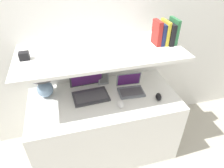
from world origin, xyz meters
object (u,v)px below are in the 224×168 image
Objects in this scene: book_yellow at (165,32)px; book_navy at (161,34)px; laptop_large at (89,90)px; computer_mouse at (121,104)px; router_box at (103,76)px; book_black at (169,33)px; book_green at (173,31)px; table_lamp at (42,77)px; laptop_small at (130,88)px; shelf_gadget at (24,56)px; book_red at (157,33)px; second_mouse at (159,97)px.

book_yellow is 0.04m from book_navy.
laptop_large reaches higher than computer_mouse.
book_black reaches higher than router_box.
book_black is 0.90× the size of book_yellow.
book_green reaches higher than book_yellow.
book_green is (1.18, -0.11, 0.35)m from table_lamp.
book_yellow reaches higher than router_box.
book_black reaches higher than laptop_small.
table_lamp is 1.72× the size of book_yellow.
computer_mouse is 1.59× the size of shelf_gadget.
book_black is 2.53× the size of shelf_gadget.
laptop_large is at bearing 177.98° from book_red.
laptop_small is at bearing -175.15° from book_green.
computer_mouse is at bearing -153.14° from book_navy.
table_lamp is 1.91× the size of book_navy.
table_lamp is 1.16m from book_yellow.
book_green is 1.02× the size of book_red.
router_box is (-0.23, 0.21, 0.04)m from laptop_small.
book_green is at bearing 4.85° from laptop_small.
book_black is 1.22m from shelf_gadget.
shelf_gadget is (-1.10, 0.00, -0.08)m from book_red.
book_black is (0.34, 0.03, 0.52)m from laptop_small.
second_mouse is 0.59m from book_yellow.
book_navy is at bearing 26.86° from computer_mouse.
table_lamp reaches higher than computer_mouse.
book_green reaches higher than laptop_small.
book_black is 0.08m from book_navy.
book_green is at bearing 52.07° from second_mouse.
book_green is (0.54, 0.21, 0.55)m from computer_mouse.
book_green is (0.16, 0.21, 0.55)m from second_mouse.
book_red is at bearing -5.94° from table_lamp.
shelf_gadget reaches higher than laptop_large.
laptop_small is 1.23× the size of book_yellow.
laptop_small is 2.19× the size of computer_mouse.
computer_mouse is at bearing -150.74° from book_red.
book_black is at bearing -0.00° from book_navy.
book_green reaches higher than computer_mouse.
router_box is at bearing 158.52° from book_red.
book_red is (1.03, -0.11, 0.35)m from table_lamp.
computer_mouse is 0.70m from book_red.
laptop_large is at bearing -137.21° from router_box.
router_box is (0.17, 0.16, 0.03)m from laptop_large.
shelf_gadget reaches higher than laptop_small.
computer_mouse is (0.24, -0.23, -0.03)m from laptop_large.
book_black is (1.14, -0.11, 0.33)m from table_lamp.
laptop_large is at bearing 2.60° from shelf_gadget.
laptop_large reaches higher than second_mouse.
book_black is at bearing 5.46° from laptop_small.
router_box is at bearing 15.30° from shelf_gadget.
laptop_large is 0.66m from second_mouse.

